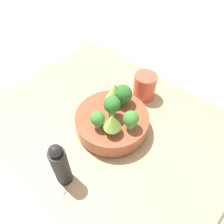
# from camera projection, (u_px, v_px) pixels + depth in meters

# --- Properties ---
(ground_plane) EXTENTS (6.00, 6.00, 0.00)m
(ground_plane) POSITION_uv_depth(u_px,v_px,m) (110.00, 127.00, 0.83)
(ground_plane) COLOR beige
(table) EXTENTS (0.88, 0.70, 0.03)m
(table) POSITION_uv_depth(u_px,v_px,m) (110.00, 125.00, 0.82)
(table) COLOR tan
(table) RESTS_ON ground_plane
(bowl) EXTENTS (0.25, 0.25, 0.07)m
(bowl) POSITION_uv_depth(u_px,v_px,m) (112.00, 121.00, 0.76)
(bowl) COLOR brown
(bowl) RESTS_ON table
(romanesco_piece_far) EXTENTS (0.06, 0.06, 0.09)m
(romanesco_piece_far) POSITION_uv_depth(u_px,v_px,m) (115.00, 92.00, 0.73)
(romanesco_piece_far) COLOR #6BA34C
(romanesco_piece_far) RESTS_ON bowl
(romanesco_piece_near) EXTENTS (0.06, 0.06, 0.08)m
(romanesco_piece_near) POSITION_uv_depth(u_px,v_px,m) (112.00, 122.00, 0.65)
(romanesco_piece_near) COLOR #609347
(romanesco_piece_near) RESTS_ON bowl
(broccoli_floret_back) EXTENTS (0.07, 0.07, 0.08)m
(broccoli_floret_back) POSITION_uv_depth(u_px,v_px,m) (123.00, 94.00, 0.74)
(broccoli_floret_back) COLOR #6BA34C
(broccoli_floret_back) RESTS_ON bowl
(broccoli_floret_front) EXTENTS (0.05, 0.05, 0.06)m
(broccoli_floret_front) POSITION_uv_depth(u_px,v_px,m) (98.00, 119.00, 0.68)
(broccoli_floret_front) COLOR #6BA34C
(broccoli_floret_front) RESTS_ON bowl
(broccoli_floret_center) EXTENTS (0.06, 0.06, 0.08)m
(broccoli_floret_center) POSITION_uv_depth(u_px,v_px,m) (112.00, 105.00, 0.69)
(broccoli_floret_center) COLOR #7AB256
(broccoli_floret_center) RESTS_ON bowl
(broccoli_floret_right) EXTENTS (0.05, 0.05, 0.07)m
(broccoli_floret_right) POSITION_uv_depth(u_px,v_px,m) (131.00, 119.00, 0.67)
(broccoli_floret_right) COLOR #7AB256
(broccoli_floret_right) RESTS_ON bowl
(cup) EXTENTS (0.09, 0.09, 0.10)m
(cup) POSITION_uv_depth(u_px,v_px,m) (145.00, 86.00, 0.86)
(cup) COLOR #C64C38
(cup) RESTS_ON table
(pepper_mill) EXTENTS (0.05, 0.05, 0.18)m
(pepper_mill) POSITION_uv_depth(u_px,v_px,m) (60.00, 165.00, 0.60)
(pepper_mill) COLOR black
(pepper_mill) RESTS_ON table
(fork) EXTENTS (0.16, 0.06, 0.01)m
(fork) POSITION_uv_depth(u_px,v_px,m) (53.00, 169.00, 0.68)
(fork) COLOR #B2B2B7
(fork) RESTS_ON table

